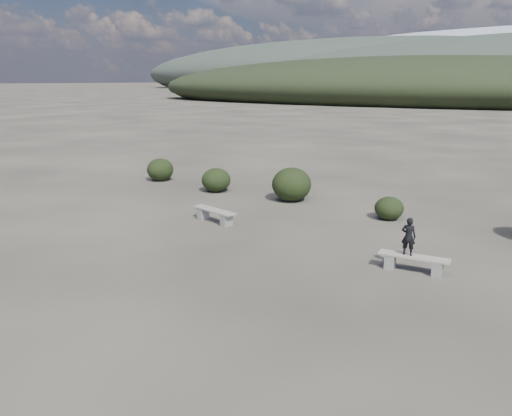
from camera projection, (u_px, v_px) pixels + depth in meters
The scene contains 8 objects.
ground at pixel (167, 296), 10.26m from camera, with size 1200.00×1200.00×0.00m, color #322E27.
bench_left at pixel (214, 215), 15.48m from camera, with size 1.70×0.69×0.42m.
bench_right at pixel (413, 262), 11.48m from camera, with size 1.61×0.50×0.40m.
seated_person at pixel (409, 236), 11.39m from camera, with size 0.32×0.21×0.89m, color black.
shrub_a at pixel (216, 180), 19.72m from camera, with size 1.15×1.15×0.94m, color black.
shrub_b at pixel (292, 184), 18.17m from camera, with size 1.44×1.44×1.23m, color black.
shrub_c at pixel (389, 208), 15.79m from camera, with size 0.92×0.92×0.73m, color black.
shrub_f at pixel (160, 170), 21.89m from camera, with size 1.16×1.16×0.98m, color black.
Camera 1 is at (6.68, -6.97, 4.31)m, focal length 35.00 mm.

